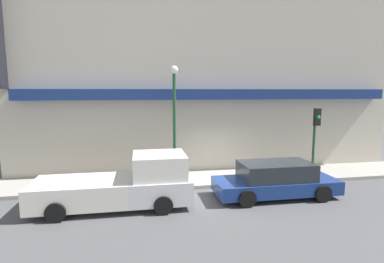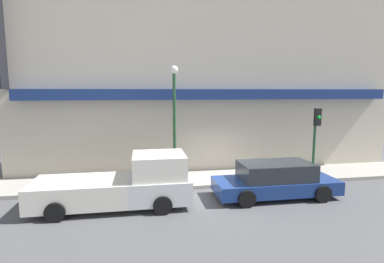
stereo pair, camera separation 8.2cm
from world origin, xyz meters
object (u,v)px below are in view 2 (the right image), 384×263
Objects in this scene: pickup_truck at (124,184)px; fire_hydrant at (250,171)px; parked_car at (275,180)px; traffic_light at (316,129)px; street_lamp at (174,109)px.

pickup_truck reaches higher than fire_hydrant.
parked_car is 6.55× the size of fire_hydrant.
fire_hydrant is at bearing -178.65° from traffic_light.
traffic_light reaches higher than parked_car.
parked_car is 1.51× the size of traffic_light.
pickup_truck reaches higher than parked_car.
street_lamp is at bearing 51.27° from pickup_truck.
parked_car reaches higher than fire_hydrant.
pickup_truck is 7.52× the size of fire_hydrant.
street_lamp reaches higher than fire_hydrant.
traffic_light is at bearing -4.63° from street_lamp.
street_lamp is at bearing 169.82° from fire_hydrant.
fire_hydrant is at bearing -10.18° from street_lamp.
traffic_light is (2.90, 2.00, 1.70)m from parked_car.
pickup_truck is at bearing -167.08° from traffic_light.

